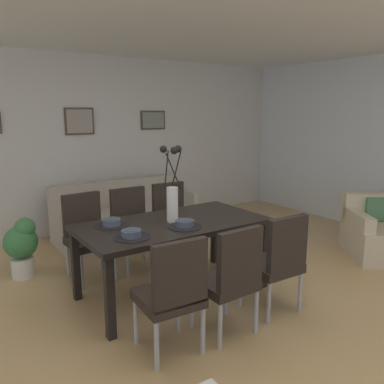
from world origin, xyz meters
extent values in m
plane|color=tan|center=(0.00, 0.00, 0.00)|extent=(9.00, 9.00, 0.00)
cube|color=silver|center=(0.00, 3.25, 1.30)|extent=(9.00, 0.10, 2.60)
cube|color=white|center=(0.00, 0.40, 2.64)|extent=(9.00, 7.20, 0.08)
cube|color=black|center=(-0.05, 0.64, 0.71)|extent=(1.80, 0.94, 0.05)
cube|color=black|center=(0.79, 1.05, 0.34)|extent=(0.07, 0.07, 0.69)
cube|color=black|center=(-0.89, 1.05, 0.34)|extent=(0.07, 0.07, 0.69)
cube|color=black|center=(0.79, 0.23, 0.34)|extent=(0.07, 0.07, 0.69)
cube|color=black|center=(-0.89, 0.23, 0.34)|extent=(0.07, 0.07, 0.69)
cube|color=black|center=(-0.58, -0.15, 0.42)|extent=(0.47, 0.47, 0.08)
cube|color=black|center=(-0.60, -0.34, 0.68)|extent=(0.42, 0.09, 0.48)
cylinder|color=#9EA0A5|center=(-0.38, 0.02, 0.19)|extent=(0.04, 0.04, 0.38)
cylinder|color=#9EA0A5|center=(-0.76, 0.05, 0.19)|extent=(0.04, 0.04, 0.38)
cylinder|color=#9EA0A5|center=(-0.41, -0.35, 0.19)|extent=(0.04, 0.04, 0.38)
cylinder|color=#9EA0A5|center=(-0.79, -0.33, 0.19)|extent=(0.04, 0.04, 0.38)
cube|color=black|center=(-0.60, 1.43, 0.42)|extent=(0.47, 0.47, 0.08)
cube|color=black|center=(-0.62, 1.62, 0.68)|extent=(0.42, 0.09, 0.48)
cylinder|color=#9EA0A5|center=(-0.78, 1.22, 0.19)|extent=(0.04, 0.04, 0.38)
cylinder|color=#9EA0A5|center=(-0.40, 1.25, 0.19)|extent=(0.04, 0.04, 0.38)
cylinder|color=#9EA0A5|center=(-0.81, 1.60, 0.19)|extent=(0.04, 0.04, 0.38)
cylinder|color=#9EA0A5|center=(-0.43, 1.63, 0.19)|extent=(0.04, 0.04, 0.38)
cube|color=black|center=(-0.07, -0.18, 0.42)|extent=(0.45, 0.45, 0.08)
cube|color=black|center=(-0.07, -0.37, 0.68)|extent=(0.42, 0.07, 0.48)
cylinder|color=#9EA0A5|center=(0.12, 0.01, 0.19)|extent=(0.04, 0.04, 0.38)
cylinder|color=#9EA0A5|center=(-0.26, 0.01, 0.19)|extent=(0.04, 0.04, 0.38)
cylinder|color=#9EA0A5|center=(0.12, -0.37, 0.19)|extent=(0.04, 0.04, 0.38)
cylinder|color=#9EA0A5|center=(-0.26, -0.37, 0.19)|extent=(0.04, 0.04, 0.38)
cube|color=black|center=(-0.07, 1.42, 0.42)|extent=(0.45, 0.45, 0.08)
cube|color=black|center=(-0.07, 1.61, 0.68)|extent=(0.42, 0.07, 0.48)
cylinder|color=#9EA0A5|center=(-0.27, 1.23, 0.19)|extent=(0.04, 0.04, 0.38)
cylinder|color=#9EA0A5|center=(0.11, 1.22, 0.19)|extent=(0.04, 0.04, 0.38)
cylinder|color=#9EA0A5|center=(-0.26, 1.61, 0.19)|extent=(0.04, 0.04, 0.38)
cylinder|color=#9EA0A5|center=(0.12, 1.60, 0.19)|extent=(0.04, 0.04, 0.38)
cube|color=black|center=(0.51, -0.14, 0.42)|extent=(0.46, 0.46, 0.08)
cube|color=black|center=(0.50, -0.33, 0.68)|extent=(0.42, 0.08, 0.48)
cylinder|color=#9EA0A5|center=(0.70, 0.04, 0.19)|extent=(0.04, 0.04, 0.38)
cylinder|color=#9EA0A5|center=(0.33, 0.06, 0.19)|extent=(0.04, 0.04, 0.38)
cylinder|color=#9EA0A5|center=(0.69, -0.34, 0.19)|extent=(0.04, 0.04, 0.38)
cylinder|color=#9EA0A5|center=(0.31, -0.32, 0.19)|extent=(0.04, 0.04, 0.38)
cube|color=black|center=(0.48, 1.43, 0.42)|extent=(0.46, 0.46, 0.08)
cube|color=black|center=(0.49, 1.62, 0.68)|extent=(0.42, 0.08, 0.48)
cylinder|color=#9EA0A5|center=(0.28, 1.25, 0.19)|extent=(0.04, 0.04, 0.38)
cylinder|color=#9EA0A5|center=(0.66, 1.23, 0.19)|extent=(0.04, 0.04, 0.38)
cylinder|color=#9EA0A5|center=(0.30, 1.63, 0.19)|extent=(0.04, 0.04, 0.38)
cylinder|color=#9EA0A5|center=(0.68, 1.61, 0.19)|extent=(0.04, 0.04, 0.38)
cylinder|color=white|center=(-0.05, 0.64, 0.91)|extent=(0.11, 0.11, 0.34)
cylinder|color=black|center=(0.01, 0.66, 1.24)|extent=(0.05, 0.12, 0.37)
sphere|color=black|center=(0.03, 0.66, 1.44)|extent=(0.07, 0.07, 0.07)
cylinder|color=black|center=(-0.08, 0.69, 1.24)|extent=(0.08, 0.05, 0.38)
sphere|color=black|center=(-0.10, 0.72, 1.44)|extent=(0.07, 0.07, 0.07)
cylinder|color=black|center=(-0.07, 0.58, 1.24)|extent=(0.15, 0.06, 0.36)
sphere|color=black|center=(-0.08, 0.55, 1.44)|extent=(0.07, 0.07, 0.07)
cylinder|color=black|center=(-0.59, 0.43, 0.74)|extent=(0.32, 0.32, 0.01)
cylinder|color=#475166|center=(-0.59, 0.43, 0.78)|extent=(0.17, 0.17, 0.06)
cylinder|color=#3C4556|center=(-0.59, 0.43, 0.79)|extent=(0.13, 0.13, 0.04)
cylinder|color=black|center=(-0.59, 0.85, 0.74)|extent=(0.32, 0.32, 0.01)
cylinder|color=#475166|center=(-0.59, 0.85, 0.78)|extent=(0.17, 0.17, 0.06)
cylinder|color=#3C4556|center=(-0.59, 0.85, 0.79)|extent=(0.13, 0.13, 0.04)
cylinder|color=black|center=(-0.05, 0.43, 0.74)|extent=(0.32, 0.32, 0.01)
cylinder|color=#475166|center=(-0.05, 0.43, 0.78)|extent=(0.17, 0.17, 0.06)
cylinder|color=#3C4556|center=(-0.05, 0.43, 0.79)|extent=(0.13, 0.13, 0.04)
cube|color=#B2A899|center=(0.32, 2.49, 0.21)|extent=(1.96, 0.84, 0.42)
cube|color=#B2A899|center=(0.32, 2.83, 0.61)|extent=(1.96, 0.16, 0.38)
cube|color=#B2A899|center=(1.25, 2.49, 0.52)|extent=(0.10, 0.84, 0.20)
cube|color=#B2A899|center=(-0.61, 2.49, 0.52)|extent=(0.10, 0.84, 0.20)
cube|color=beige|center=(2.62, 0.00, 0.20)|extent=(1.11, 1.11, 0.40)
cube|color=beige|center=(2.80, 0.26, 0.57)|extent=(0.75, 0.59, 0.35)
cube|color=beige|center=(2.34, 0.18, 0.49)|extent=(0.50, 0.64, 0.18)
cube|color=#4C7F56|center=(2.75, 0.18, 0.56)|extent=(0.29, 0.24, 0.30)
cube|color=#473828|center=(-0.05, 3.18, 1.65)|extent=(0.43, 0.02, 0.39)
cube|color=#9E9389|center=(-0.05, 3.17, 1.65)|extent=(0.38, 0.01, 0.34)
cube|color=#473828|center=(1.16, 3.18, 1.65)|extent=(0.44, 0.02, 0.30)
cube|color=gray|center=(1.16, 3.17, 1.65)|extent=(0.39, 0.01, 0.25)
cylinder|color=silver|center=(-1.21, 1.90, 0.11)|extent=(0.24, 0.24, 0.22)
sphere|color=#387A42|center=(-1.21, 1.90, 0.40)|extent=(0.36, 0.36, 0.36)
sphere|color=#387A42|center=(-1.16, 1.87, 0.56)|extent=(0.22, 0.22, 0.22)
camera|label=1|loc=(-1.98, -2.50, 1.79)|focal=36.79mm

